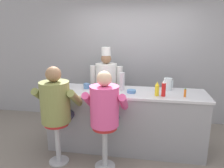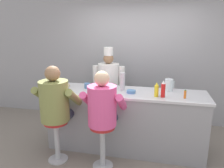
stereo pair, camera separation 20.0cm
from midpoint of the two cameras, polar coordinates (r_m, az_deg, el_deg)
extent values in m
plane|color=slate|center=(3.65, 4.07, -18.86)|extent=(20.00, 20.00, 0.00)
cube|color=#99999E|center=(4.75, 7.54, 6.31)|extent=(10.00, 0.06, 2.70)
cube|color=gray|center=(3.73, 5.08, -9.68)|extent=(2.52, 0.68, 0.96)
cube|color=#BCBCC1|center=(3.56, 5.26, -2.26)|extent=(2.57, 0.71, 0.04)
cylinder|color=red|center=(3.33, 14.90, -1.67)|extent=(0.06, 0.06, 0.20)
cone|color=white|center=(3.30, 15.03, 0.46)|extent=(0.05, 0.05, 0.05)
cylinder|color=yellow|center=(3.34, 13.22, -1.82)|extent=(0.06, 0.06, 0.17)
cone|color=yellow|center=(3.32, 13.32, -0.01)|extent=(0.05, 0.05, 0.05)
cylinder|color=orange|center=(3.38, 20.16, -2.57)|extent=(0.03, 0.03, 0.12)
cylinder|color=#287F2D|center=(3.37, 20.25, -1.53)|extent=(0.02, 0.02, 0.01)
cylinder|color=silver|center=(3.70, 16.12, -0.23)|extent=(0.13, 0.13, 0.20)
cube|color=silver|center=(3.71, 17.34, -0.15)|extent=(0.02, 0.02, 0.12)
cylinder|color=white|center=(3.61, -11.73, -1.78)|extent=(0.22, 0.22, 0.02)
ellipsoid|color=#E0BC60|center=(3.61, -11.74, -1.44)|extent=(0.10, 0.08, 0.03)
cylinder|color=#4C7FB7|center=(3.47, 6.66, -2.01)|extent=(0.14, 0.14, 0.05)
cylinder|color=#4C7AB2|center=(3.74, -5.01, -0.44)|extent=(0.10, 0.10, 0.09)
torus|color=#4C7AB2|center=(3.72, -4.09, -0.43)|extent=(0.07, 0.02, 0.07)
cylinder|color=beige|center=(3.82, -10.71, -0.35)|extent=(0.09, 0.09, 0.08)
torus|color=beige|center=(3.80, -9.88, -0.35)|extent=(0.06, 0.02, 0.06)
cylinder|color=#B7BABF|center=(3.59, 4.35, 0.57)|extent=(0.08, 0.08, 0.28)
cylinder|color=silver|center=(3.56, 4.39, 2.84)|extent=(0.09, 0.09, 0.01)
cylinder|color=#B2B5BA|center=(3.68, -12.27, -18.64)|extent=(0.30, 0.30, 0.02)
cylinder|color=#B2B5BA|center=(3.52, -12.55, -14.20)|extent=(0.08, 0.08, 0.63)
cylinder|color=red|center=(3.39, -12.83, -9.59)|extent=(0.36, 0.36, 0.05)
cylinder|color=#33384C|center=(3.59, -12.94, -7.49)|extent=(0.16, 0.42, 0.16)
cylinder|color=#33384C|center=(3.51, -9.79, -7.87)|extent=(0.16, 0.42, 0.16)
cylinder|color=olive|center=(3.27, -13.14, -4.36)|extent=(0.42, 0.42, 0.60)
cylinder|color=olive|center=(3.49, -16.26, -2.90)|extent=(0.11, 0.46, 0.37)
cylinder|color=olive|center=(3.26, -8.02, -3.62)|extent=(0.11, 0.46, 0.37)
sphere|color=#8C6647|center=(3.17, -13.55, 2.69)|extent=(0.22, 0.22, 0.22)
cylinder|color=#B2B5BA|center=(3.47, -0.65, -20.52)|extent=(0.30, 0.30, 0.02)
cylinder|color=#B2B5BA|center=(3.30, -0.67, -15.89)|extent=(0.08, 0.08, 0.63)
cylinder|color=red|center=(3.16, -0.69, -11.03)|extent=(0.36, 0.36, 0.05)
cylinder|color=#33384C|center=(3.34, -1.55, -8.81)|extent=(0.15, 0.40, 0.15)
cylinder|color=#33384C|center=(3.30, 1.87, -9.12)|extent=(0.15, 0.40, 0.15)
cylinder|color=#E54C8C|center=(3.04, -0.70, -5.73)|extent=(0.40, 0.40, 0.57)
cylinder|color=#E54C8C|center=(3.20, -4.64, -4.21)|extent=(0.10, 0.43, 0.35)
cylinder|color=#E54C8C|center=(3.09, 4.39, -4.88)|extent=(0.10, 0.43, 0.35)
sphere|color=#DBB28E|center=(2.93, -0.73, 1.44)|extent=(0.21, 0.21, 0.21)
cube|color=#232328|center=(4.48, 0.41, -6.82)|extent=(0.32, 0.18, 0.76)
cube|color=white|center=(4.39, 0.28, -5.18)|extent=(0.29, 0.02, 0.46)
cylinder|color=white|center=(4.29, 0.43, 1.55)|extent=(0.41, 0.41, 0.57)
sphere|color=#8C6647|center=(4.22, 0.44, 6.66)|extent=(0.20, 0.20, 0.20)
cylinder|color=white|center=(4.21, 0.44, 8.53)|extent=(0.18, 0.18, 0.16)
cylinder|color=white|center=(4.35, -2.98, 1.68)|extent=(0.12, 0.12, 0.49)
cylinder|color=white|center=(4.24, 3.92, 1.33)|extent=(0.12, 0.12, 0.49)
camera|label=1|loc=(0.10, -88.37, 0.41)|focal=35.00mm
camera|label=2|loc=(0.10, 91.63, -0.41)|focal=35.00mm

